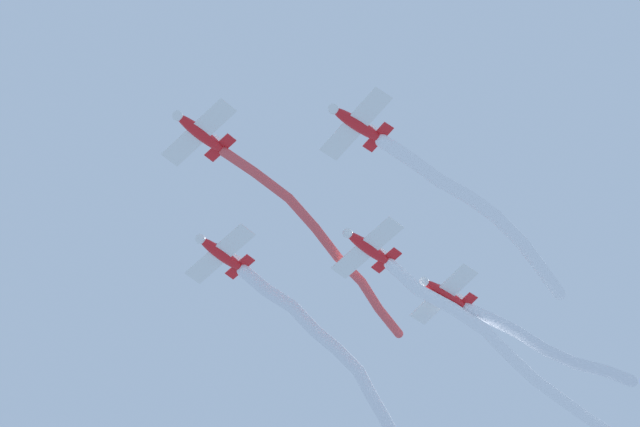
# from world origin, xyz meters

# --- Properties ---
(airplane_lead) EXTENTS (4.68, 5.47, 1.46)m
(airplane_lead) POSITION_xyz_m (-8.95, -6.98, 82.02)
(airplane_lead) COLOR red
(smoke_trail_lead) EXTENTS (14.44, 15.00, 1.48)m
(smoke_trail_lead) POSITION_xyz_m (0.05, 1.01, 82.36)
(smoke_trail_lead) COLOR #DB4C4C
(airplane_left_wing) EXTENTS (4.47, 5.71, 1.46)m
(airplane_left_wing) POSITION_xyz_m (0.78, -9.19, 81.62)
(airplane_left_wing) COLOR red
(smoke_trail_left_wing) EXTENTS (15.68, 13.40, 3.22)m
(smoke_trail_left_wing) POSITION_xyz_m (10.36, -2.52, 82.57)
(smoke_trail_left_wing) COLOR white
(airplane_right_wing) EXTENTS (4.67, 5.48, 1.46)m
(airplane_right_wing) POSITION_xyz_m (-6.73, 2.75, 82.32)
(airplane_right_wing) COLOR red
(smoke_trail_right_wing) EXTENTS (15.04, 17.38, 1.91)m
(smoke_trail_right_wing) POSITION_xyz_m (2.72, 11.50, 82.00)
(smoke_trail_right_wing) COLOR white
(airplane_slot) EXTENTS (4.62, 5.55, 1.46)m
(airplane_slot) POSITION_xyz_m (3.00, 0.54, 81.82)
(airplane_slot) COLOR red
(smoke_trail_slot) EXTENTS (23.03, 16.07, 1.61)m
(smoke_trail_slot) POSITION_xyz_m (15.72, 9.38, 81.36)
(smoke_trail_slot) COLOR white
(airplane_trail) EXTENTS (4.47, 5.70, 1.46)m
(airplane_trail) POSITION_xyz_m (8.97, 4.30, 82.42)
(airplane_trail) COLOR red
(smoke_trail_trail) EXTENTS (14.22, 6.24, 1.50)m
(smoke_trail_trail) POSITION_xyz_m (17.32, 8.37, 82.70)
(smoke_trail_trail) COLOR white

